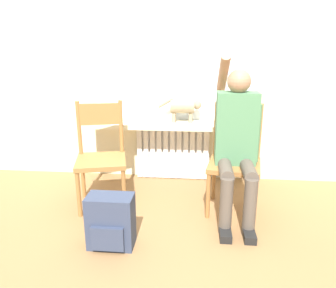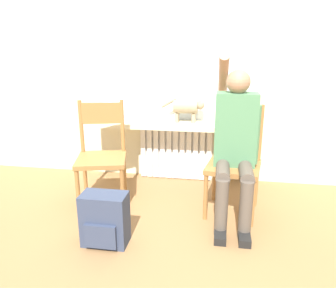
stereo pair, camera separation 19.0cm
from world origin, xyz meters
The scene contains 10 objects.
ground_plane centered at (0.00, 0.00, 0.00)m, with size 12.00×12.00×0.00m, color olive.
wall_with_window centered at (0.00, 1.23, 1.35)m, with size 7.00×0.06×2.70m.
radiator centered at (0.00, 1.15, 0.30)m, with size 0.79×0.08×0.61m.
windowsill centered at (0.00, 1.04, 0.63)m, with size 1.73×0.32×0.05m.
window_glass centered at (0.00, 1.20, 1.16)m, with size 1.66×0.01×1.01m.
chair_left centered at (-0.60, 0.49, 0.47)m, with size 0.52×0.52×0.94m.
chair_right centered at (0.59, 0.49, 0.47)m, with size 0.50×0.50×0.94m.
person centered at (0.59, 0.38, 0.69)m, with size 0.36×0.95×1.37m.
cat centered at (0.12, 1.07, 0.81)m, with size 0.45×0.14×0.25m.
backpack centered at (-0.34, -0.19, 0.19)m, with size 0.33×0.22×0.39m.
Camera 1 is at (0.26, -2.24, 1.41)m, focal length 35.00 mm.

